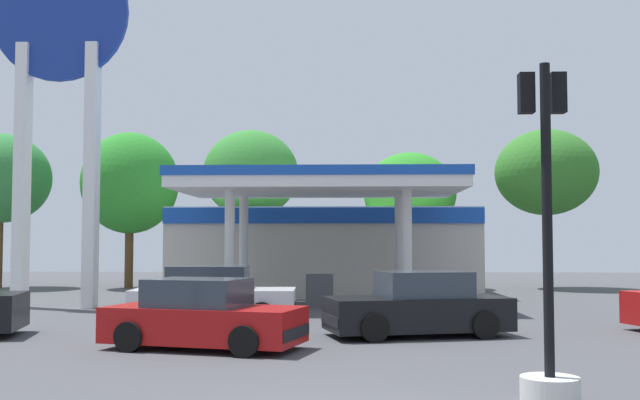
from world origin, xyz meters
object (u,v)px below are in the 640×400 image
car_3 (418,307)px  traffic_signal_0 (548,297)px  tree_2 (251,174)px  car_4 (203,317)px  tree_3 (410,194)px  car_2 (213,298)px  station_pole_sign (59,45)px  tree_0 (2,178)px  tree_1 (130,183)px  tree_4 (546,173)px

car_3 → traffic_signal_0: traffic_signal_0 is taller
tree_2 → car_4: bearing=-85.5°
car_4 → traffic_signal_0: traffic_signal_0 is taller
tree_3 → car_4: bearing=-106.6°
car_2 → car_4: (0.61, -4.63, -0.05)m
station_pole_sign → car_2: station_pole_sign is taller
tree_0 → tree_2: bearing=3.5°
car_3 → tree_3: 18.17m
car_2 → tree_0: 20.14m
tree_2 → station_pole_sign: bearing=-115.1°
car_4 → tree_1: tree_1 is taller
tree_3 → tree_4: bearing=0.0°
station_pole_sign → tree_2: station_pole_sign is taller
traffic_signal_0 → station_pole_sign: bearing=131.1°
tree_2 → tree_4: tree_2 is taller
traffic_signal_0 → tree_2: tree_2 is taller
tree_3 → tree_2: bearing=177.8°
tree_1 → tree_2: bearing=5.7°
car_2 → tree_0: size_ratio=0.60×
car_3 → tree_3: bearing=85.6°
car_2 → tree_0: bearing=130.6°
station_pole_sign → tree_4: (19.05, 10.67, -3.41)m
station_pole_sign → traffic_signal_0: (12.41, -14.20, -7.40)m
tree_0 → tree_4: (25.71, 0.43, 0.23)m
car_2 → traffic_signal_0: (6.29, -9.53, 0.74)m
car_4 → tree_0: size_ratio=0.58×
station_pole_sign → tree_3: size_ratio=2.14×
car_3 → car_4: bearing=-154.0°
car_4 → tree_2: tree_2 is taller
tree_1 → tree_2: (5.67, 0.56, 0.47)m
station_pole_sign → tree_0: size_ratio=1.86×
tree_1 → station_pole_sign: bearing=-87.0°
car_4 → tree_1: 21.43m
station_pole_sign → car_3: (11.33, -7.06, -8.16)m
tree_1 → tree_3: 13.24m
station_pole_sign → tree_3: 17.14m
traffic_signal_0 → tree_1: (-12.96, 24.59, 3.51)m
station_pole_sign → tree_1: 11.11m
tree_1 → tree_0: bearing=-178.5°
car_3 → tree_4: tree_4 is taller
tree_2 → tree_3: bearing=-2.2°
station_pole_sign → car_4: (6.72, -9.30, -8.19)m
car_3 → tree_0: size_ratio=0.61×
station_pole_sign → tree_1: size_ratio=1.85×
traffic_signal_0 → tree_2: bearing=106.1°
traffic_signal_0 → tree_3: size_ratio=0.73×
tree_1 → tree_4: bearing=0.8°
car_3 → traffic_signal_0: (1.08, -7.14, 0.76)m
tree_4 → tree_3: bearing=-180.0°
car_2 → tree_3: (6.56, 15.34, 3.75)m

